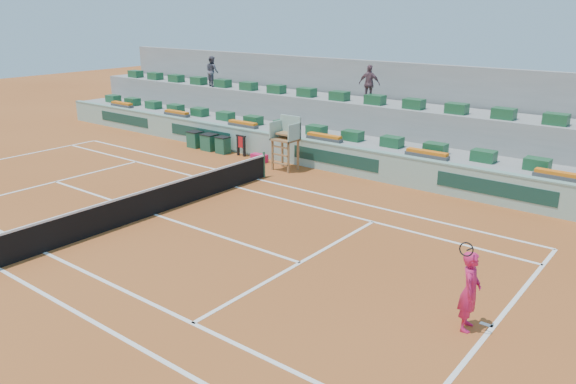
# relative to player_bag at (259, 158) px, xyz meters

# --- Properties ---
(ground) EXTENTS (90.00, 90.00, 0.00)m
(ground) POSITION_rel_player_bag_xyz_m (1.83, -7.73, -0.18)
(ground) COLOR #95481C
(ground) RESTS_ON ground
(seating_tier_lower) EXTENTS (36.00, 4.00, 1.20)m
(seating_tier_lower) POSITION_rel_player_bag_xyz_m (1.83, 2.97, 0.42)
(seating_tier_lower) COLOR gray
(seating_tier_lower) RESTS_ON ground
(seating_tier_upper) EXTENTS (36.00, 2.40, 2.60)m
(seating_tier_upper) POSITION_rel_player_bag_xyz_m (1.83, 4.57, 1.12)
(seating_tier_upper) COLOR gray
(seating_tier_upper) RESTS_ON ground
(stadium_back_wall) EXTENTS (36.00, 0.40, 4.40)m
(stadium_back_wall) POSITION_rel_player_bag_xyz_m (1.83, 6.17, 2.02)
(stadium_back_wall) COLOR gray
(stadium_back_wall) RESTS_ON ground
(player_bag) EXTENTS (0.82, 0.37, 0.37)m
(player_bag) POSITION_rel_player_bag_xyz_m (0.00, 0.00, 0.00)
(player_bag) COLOR #D31B54
(player_bag) RESTS_ON ground
(spectator_left) EXTENTS (1.01, 0.89, 1.72)m
(spectator_left) POSITION_rel_player_bag_xyz_m (-6.91, 3.90, 3.28)
(spectator_left) COLOR #53525F
(spectator_left) RESTS_ON seating_tier_upper
(spectator_mid) EXTENTS (1.10, 0.61, 1.79)m
(spectator_mid) POSITION_rel_player_bag_xyz_m (3.33, 4.24, 3.31)
(spectator_mid) COLOR #6E4953
(spectator_mid) RESTS_ON seating_tier_upper
(court_lines) EXTENTS (23.89, 11.09, 0.01)m
(court_lines) POSITION_rel_player_bag_xyz_m (1.83, -7.73, -0.18)
(court_lines) COLOR white
(court_lines) RESTS_ON ground
(tennis_net) EXTENTS (0.10, 11.97, 1.10)m
(tennis_net) POSITION_rel_player_bag_xyz_m (1.83, -7.73, 0.34)
(tennis_net) COLOR black
(tennis_net) RESTS_ON ground
(advertising_hoarding) EXTENTS (36.00, 0.34, 1.26)m
(advertising_hoarding) POSITION_rel_player_bag_xyz_m (1.85, 0.77, 0.45)
(advertising_hoarding) COLOR #8FB4A4
(advertising_hoarding) RESTS_ON ground
(umpire_chair) EXTENTS (1.10, 0.90, 2.40)m
(umpire_chair) POSITION_rel_player_bag_xyz_m (1.83, -0.23, 1.36)
(umpire_chair) COLOR brown
(umpire_chair) RESTS_ON ground
(seat_row_lower) EXTENTS (32.90, 0.60, 0.44)m
(seat_row_lower) POSITION_rel_player_bag_xyz_m (1.83, 2.07, 1.24)
(seat_row_lower) COLOR #1B512D
(seat_row_lower) RESTS_ON seating_tier_lower
(seat_row_upper) EXTENTS (32.90, 0.60, 0.44)m
(seat_row_upper) POSITION_rel_player_bag_xyz_m (1.83, 3.97, 2.64)
(seat_row_upper) COLOR #1B512D
(seat_row_upper) RESTS_ON seating_tier_upper
(flower_planters) EXTENTS (26.80, 0.36, 0.28)m
(flower_planters) POSITION_rel_player_bag_xyz_m (0.33, 1.27, 1.15)
(flower_planters) COLOR #474747
(flower_planters) RESTS_ON seating_tier_lower
(drink_cooler_a) EXTENTS (0.64, 0.56, 0.84)m
(drink_cooler_a) POSITION_rel_player_bag_xyz_m (-2.51, 0.12, 0.24)
(drink_cooler_a) COLOR #1A5038
(drink_cooler_a) RESTS_ON ground
(drink_cooler_b) EXTENTS (0.76, 0.66, 0.84)m
(drink_cooler_b) POSITION_rel_player_bag_xyz_m (-3.51, 0.16, 0.24)
(drink_cooler_b) COLOR #1A5038
(drink_cooler_b) RESTS_ON ground
(drink_cooler_c) EXTENTS (0.71, 0.61, 0.84)m
(drink_cooler_c) POSITION_rel_player_bag_xyz_m (-4.57, 0.15, 0.24)
(drink_cooler_c) COLOR #1A5038
(drink_cooler_c) RESTS_ON ground
(towel_rack) EXTENTS (0.62, 0.10, 1.03)m
(towel_rack) POSITION_rel_player_bag_xyz_m (-1.43, 0.30, 0.42)
(towel_rack) COLOR black
(towel_rack) RESTS_ON ground
(tennis_player) EXTENTS (0.59, 0.94, 2.28)m
(tennis_player) POSITION_rel_player_bag_xyz_m (13.24, -8.15, 0.76)
(tennis_player) COLOR #D31B54
(tennis_player) RESTS_ON ground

